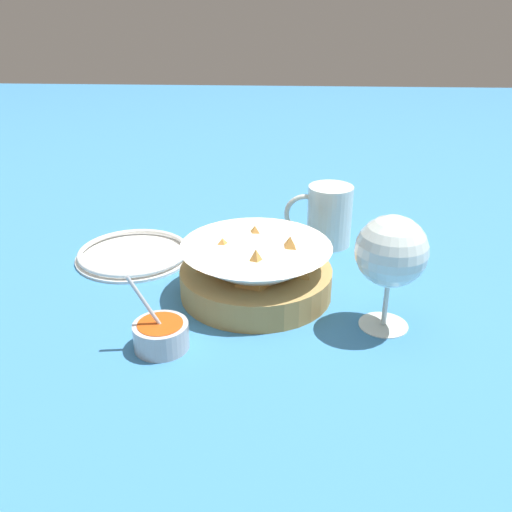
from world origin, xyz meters
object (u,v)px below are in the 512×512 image
object	(u,v)px
sauce_cup	(161,334)
side_plate	(134,254)
food_basket	(256,271)
wine_glass	(391,254)
beer_mug	(328,218)

from	to	relation	value
sauce_cup	side_plate	world-z (taller)	sauce_cup
food_basket	sauce_cup	xyz separation A→B (m)	(0.11, 0.15, -0.02)
wine_glass	beer_mug	xyz separation A→B (m)	(0.06, -0.27, -0.06)
food_basket	beer_mug	world-z (taller)	beer_mug
beer_mug	side_plate	world-z (taller)	beer_mug
wine_glass	side_plate	bearing A→B (deg)	-26.28
wine_glass	beer_mug	bearing A→B (deg)	-77.30
beer_mug	food_basket	bearing A→B (deg)	58.23
food_basket	beer_mug	size ratio (longest dim) A/B	1.89
beer_mug	wine_glass	bearing A→B (deg)	102.70
food_basket	wine_glass	bearing A→B (deg)	155.47
food_basket	side_plate	distance (m)	0.24
beer_mug	side_plate	size ratio (longest dim) A/B	0.61
food_basket	wine_glass	world-z (taller)	wine_glass
sauce_cup	side_plate	bearing A→B (deg)	-68.75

